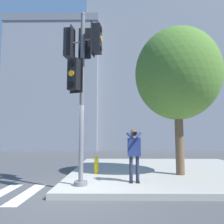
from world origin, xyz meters
The scene contains 8 objects.
ground_plane centered at (0.00, 0.00, 0.00)m, with size 160.00×160.00×0.00m, color #4C4C4F.
sidewalk_corner centered at (3.50, 3.50, 0.08)m, with size 8.00×8.00×0.17m.
traffic_signal_pole centered at (0.20, 0.39, 3.77)m, with size 1.22×1.20×5.29m.
person_photographer centered at (1.82, 0.82, 1.15)m, with size 0.50×0.53×1.63m.
street_tree centered at (3.64, 2.16, 3.96)m, with size 3.24×3.24×5.59m.
fire_hydrant centered at (0.52, 2.32, 0.48)m, with size 0.16×0.22×0.64m.
building_left centered at (-5.63, 22.18, 7.27)m, with size 10.29×12.98×14.51m.
building_right centered at (6.62, 23.69, 9.88)m, with size 17.27×13.80×19.73m.
Camera 1 is at (1.21, -6.09, 1.62)m, focal length 35.00 mm.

